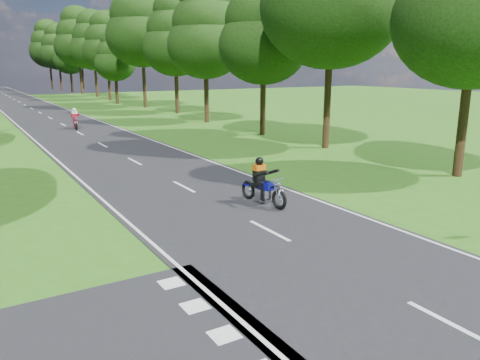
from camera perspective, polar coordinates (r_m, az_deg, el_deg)
ground at (r=12.30m, az=8.94°, el=-8.90°), size 160.00×160.00×0.00m
main_road at (r=59.28m, az=-24.05°, el=7.96°), size 7.00×140.00×0.02m
road_markings at (r=57.41m, az=-23.94°, el=7.84°), size 7.40×140.00×0.01m
treeline at (r=69.35m, az=-24.66°, el=15.41°), size 40.00×115.35×14.78m
rider_near_blue at (r=16.16m, az=2.87°, el=-0.13°), size 0.90×2.03×1.63m
rider_far_red at (r=38.18m, az=-19.46°, el=7.07°), size 0.92×1.99×1.60m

